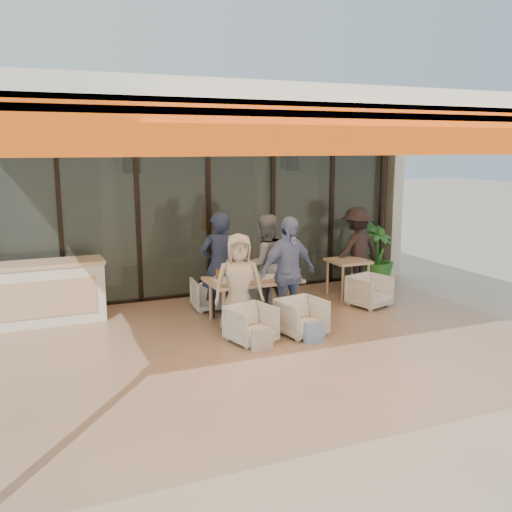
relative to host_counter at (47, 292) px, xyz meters
The scene contains 21 objects.
ground 3.84m from the host_counter, 37.17° to the right, with size 70.00×70.00×0.00m, color #C6B293.
terrace_floor 3.84m from the host_counter, 37.17° to the right, with size 8.00×6.00×0.01m, color tan.
terrace_structure 4.81m from the host_counter, 40.22° to the right, with size 8.00×6.00×3.40m.
glass_storefront 3.29m from the host_counter, 13.11° to the left, with size 8.08×0.10×3.20m.
interior_block 4.61m from the host_counter, 44.86° to the left, with size 9.05×3.62×3.52m.
host_counter is the anchor object (origin of this frame).
dining_table 3.37m from the host_counter, 21.28° to the right, with size 1.50×0.90×0.93m.
chair_far_left 2.74m from the host_counter, ahead, with size 0.62×0.58×0.64m, color white.
chair_far_right 3.58m from the host_counter, ahead, with size 0.61×0.57×0.63m, color white.
chair_near_left 3.49m from the host_counter, 38.67° to the right, with size 0.61×0.57×0.63m, color white.
chair_near_right 4.18m from the host_counter, 31.44° to the right, with size 0.63×0.59×0.65m, color white.
diner_navy 2.85m from the host_counter, 15.93° to the right, with size 0.66×0.43×1.81m, color #1B253D.
diner_grey 3.66m from the host_counter, 12.30° to the right, with size 0.84×0.66×1.73m, color slate.
diner_cream 3.20m from the host_counter, 31.65° to the right, with size 0.77×0.50×1.58m, color beige.
diner_periwinkle 3.95m from the host_counter, 25.22° to the right, with size 1.05×0.44×1.80m, color #687CAD.
tote_bag_cream 3.76m from the host_counter, 43.46° to the right, with size 0.30×0.10×0.34m, color silver.
tote_bag_blue 4.41m from the host_counter, 35.90° to the right, with size 0.30×0.10×0.34m, color #99BFD8.
side_table 5.45m from the host_counter, ahead, with size 0.70×0.70×0.74m.
side_chair 5.57m from the host_counter, 12.82° to the right, with size 0.63×0.59×0.65m, color white.
standing_woman 5.85m from the host_counter, ahead, with size 1.10×0.63×1.70m, color black.
potted_palm 6.39m from the host_counter, ahead, with size 0.75×0.75×1.34m, color #1E5919.
Camera 1 is at (-3.39, -7.35, 2.87)m, focal length 40.00 mm.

